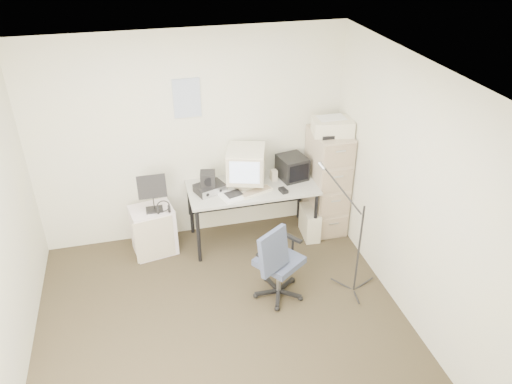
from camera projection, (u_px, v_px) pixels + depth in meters
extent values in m
cube|color=#423721|center=(225.00, 331.00, 4.86)|extent=(3.60, 3.60, 0.01)
cube|color=white|center=(215.00, 81.00, 3.59)|extent=(3.60, 3.60, 0.01)
cube|color=silver|center=(191.00, 139.00, 5.73)|extent=(3.60, 0.02, 2.50)
cube|color=silver|center=(412.00, 198.00, 4.61)|extent=(0.02, 3.60, 2.50)
cube|color=white|center=(187.00, 98.00, 5.46)|extent=(0.30, 0.02, 0.44)
cube|color=tan|center=(327.00, 181.00, 6.10)|extent=(0.40, 0.60, 1.30)
cube|color=#EDE8CE|center=(333.00, 127.00, 5.70)|extent=(0.50, 0.39, 0.18)
cube|color=#A5A498|center=(252.00, 213.00, 6.02)|extent=(1.50, 0.70, 0.73)
cube|color=#EDE8CE|center=(246.00, 167.00, 5.75)|extent=(0.53, 0.55, 0.47)
cube|color=black|center=(292.00, 167.00, 5.95)|extent=(0.36, 0.38, 0.28)
cube|color=beige|center=(274.00, 175.00, 5.93)|extent=(0.08, 0.08, 0.13)
cube|color=#EDE8CE|center=(256.00, 192.00, 5.70)|extent=(0.42, 0.26, 0.02)
cube|color=black|center=(283.00, 190.00, 5.72)|extent=(0.10, 0.13, 0.04)
cube|color=black|center=(210.00, 188.00, 5.70)|extent=(0.38, 0.33, 0.09)
cube|color=black|center=(208.00, 179.00, 5.63)|extent=(0.19, 0.18, 0.17)
cube|color=white|center=(230.00, 195.00, 5.64)|extent=(0.30, 0.35, 0.02)
cube|color=#EDE8CE|center=(310.00, 223.00, 6.15)|extent=(0.21, 0.41, 0.37)
cube|color=#3A4055|center=(279.00, 260.00, 5.07)|extent=(0.74, 0.74, 0.92)
cube|color=white|center=(153.00, 230.00, 5.82)|extent=(0.53, 0.46, 0.59)
cube|color=black|center=(152.00, 193.00, 5.54)|extent=(0.35, 0.26, 0.46)
torus|color=black|center=(164.00, 209.00, 5.59)|extent=(0.18, 0.18, 0.03)
cylinder|color=black|center=(360.00, 237.00, 5.02)|extent=(0.03, 0.03, 1.38)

